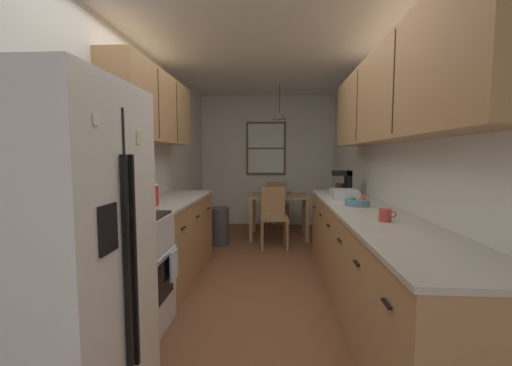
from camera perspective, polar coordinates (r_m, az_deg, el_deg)
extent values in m
plane|color=brown|center=(4.01, 0.84, -15.21)|extent=(12.00, 12.00, 0.00)
cube|color=silver|center=(4.06, -18.57, 3.18)|extent=(0.10, 9.00, 2.55)
cube|color=silver|center=(3.94, 20.90, 3.07)|extent=(0.10, 9.00, 2.55)
cube|color=silver|center=(6.41, 1.98, 3.97)|extent=(4.40, 0.10, 2.55)
cube|color=white|center=(3.95, 0.89, 22.74)|extent=(4.40, 9.00, 0.08)
cube|color=white|center=(1.97, -31.69, -10.60)|extent=(0.72, 0.82, 1.75)
cube|color=black|center=(1.81, -21.84, -13.36)|extent=(0.01, 0.01, 1.58)
cube|color=black|center=(1.77, -21.99, -13.78)|extent=(0.02, 0.02, 1.12)
cube|color=black|center=(1.83, -20.88, -13.04)|extent=(0.02, 0.02, 1.12)
cube|color=black|center=(1.59, -24.82, -7.41)|extent=(0.01, 0.15, 0.22)
cube|color=beige|center=(1.88, -20.15, 7.54)|extent=(0.01, 0.05, 0.07)
cube|color=white|center=(1.51, -26.62, 10.08)|extent=(0.01, 0.04, 0.05)
cube|color=silver|center=(2.74, -22.74, -15.29)|extent=(0.62, 0.65, 0.90)
cube|color=black|center=(2.63, -16.29, -16.65)|extent=(0.01, 0.46, 0.30)
cube|color=silver|center=(2.56, -15.87, -12.32)|extent=(0.02, 0.52, 0.02)
cube|color=black|center=(2.62, -23.08, -5.79)|extent=(0.59, 0.62, 0.02)
cube|color=silver|center=(2.74, -28.38, -3.62)|extent=(0.06, 0.65, 0.20)
cylinder|color=#2D2D2D|center=(2.56, -27.35, -5.85)|extent=(0.15, 0.15, 0.01)
cylinder|color=#2D2D2D|center=(2.81, -24.33, -4.83)|extent=(0.15, 0.15, 0.01)
cylinder|color=#2D2D2D|center=(2.43, -21.65, -6.20)|extent=(0.15, 0.15, 0.01)
cylinder|color=#2D2D2D|center=(2.69, -19.03, -5.08)|extent=(0.15, 0.15, 0.01)
cube|color=black|center=(2.65, -26.00, 10.79)|extent=(0.38, 0.57, 0.35)
cube|color=black|center=(2.51, -22.73, 11.26)|extent=(0.01, 0.34, 0.22)
cube|color=#2D2D33|center=(2.74, -20.36, 10.78)|extent=(0.01, 0.11, 0.22)
cube|color=#A87A4C|center=(3.79, -14.87, -9.68)|extent=(0.60, 1.68, 0.87)
cube|color=#B7B2A3|center=(3.70, -15.03, -2.92)|extent=(0.63, 1.70, 0.03)
cube|color=black|center=(3.12, -12.77, -7.79)|extent=(0.02, 0.10, 0.01)
cube|color=black|center=(3.65, -10.29, -5.90)|extent=(0.02, 0.10, 0.01)
cube|color=black|center=(4.18, -8.45, -4.48)|extent=(0.02, 0.10, 0.01)
cube|color=#A87A4C|center=(3.71, -17.73, 12.55)|extent=(0.32, 1.78, 0.73)
cube|color=#2D2319|center=(3.38, -16.94, 13.35)|extent=(0.01, 0.01, 0.68)
cube|color=#2D2319|center=(3.93, -13.88, 12.19)|extent=(0.01, 0.01, 0.68)
cube|color=#A87A4C|center=(3.10, 19.27, -13.09)|extent=(0.60, 3.33, 0.87)
cube|color=#B7B2A3|center=(3.00, 19.52, -4.87)|extent=(0.63, 3.35, 0.03)
cube|color=black|center=(1.68, 22.19, -19.26)|extent=(0.02, 0.10, 0.01)
cube|color=black|center=(2.18, 17.42, -13.48)|extent=(0.02, 0.10, 0.01)
cube|color=black|center=(2.70, 14.57, -9.83)|extent=(0.02, 0.10, 0.01)
cube|color=black|center=(3.23, 12.68, -7.35)|extent=(0.02, 0.10, 0.01)
cube|color=black|center=(3.77, 11.35, -5.58)|extent=(0.02, 0.10, 0.01)
cube|color=black|center=(4.31, 10.35, -4.24)|extent=(0.02, 0.10, 0.01)
cube|color=#A87A4C|center=(2.99, 23.01, 14.16)|extent=(0.32, 3.03, 0.76)
cube|color=#2D2319|center=(2.48, 23.29, 16.19)|extent=(0.01, 0.01, 0.70)
cube|color=#2D2319|center=(3.42, 17.51, 13.11)|extent=(0.01, 0.01, 0.70)
cube|color=#A87F51|center=(5.41, 4.10, -2.27)|extent=(0.95, 0.74, 0.03)
cube|color=#A87F51|center=(5.15, -0.91, -6.70)|extent=(0.06, 0.06, 0.69)
cube|color=#A87F51|center=(5.16, 9.13, -6.74)|extent=(0.06, 0.06, 0.69)
cube|color=#A87F51|center=(5.82, -0.38, -5.34)|extent=(0.06, 0.06, 0.69)
cube|color=#A87F51|center=(5.82, 8.48, -5.38)|extent=(0.06, 0.06, 0.69)
cube|color=#A87A4C|center=(4.81, 3.23, -6.24)|extent=(0.43, 0.43, 0.04)
cube|color=#A87A4C|center=(4.95, 3.07, -3.28)|extent=(0.37, 0.06, 0.45)
cylinder|color=#A87A4C|center=(4.70, 5.64, -9.44)|extent=(0.04, 0.04, 0.43)
cylinder|color=#A87A4C|center=(4.67, 1.14, -9.51)|extent=(0.04, 0.04, 0.43)
cylinder|color=#A87A4C|center=(5.05, 5.13, -8.42)|extent=(0.04, 0.04, 0.43)
cylinder|color=#A87A4C|center=(5.02, 0.95, -8.48)|extent=(0.04, 0.04, 0.43)
cube|color=#A87A4C|center=(6.09, 3.87, -3.88)|extent=(0.45, 0.45, 0.04)
cube|color=#A87A4C|center=(5.88, 3.64, -1.98)|extent=(0.37, 0.08, 0.45)
cylinder|color=#A87A4C|center=(6.33, 2.45, -5.68)|extent=(0.04, 0.04, 0.43)
cylinder|color=#A87A4C|center=(6.28, 5.74, -5.78)|extent=(0.04, 0.04, 0.43)
cylinder|color=#A87A4C|center=(5.98, 1.88, -6.31)|extent=(0.04, 0.04, 0.43)
cylinder|color=#A87A4C|center=(5.93, 5.37, -6.43)|extent=(0.04, 0.04, 0.43)
cylinder|color=black|center=(5.45, 4.21, 14.78)|extent=(0.01, 0.01, 0.47)
cone|color=#B7B2A8|center=(5.41, 4.19, 11.79)|extent=(0.25, 0.25, 0.10)
sphere|color=white|center=(5.41, 4.19, 12.01)|extent=(0.06, 0.06, 0.06)
cube|color=brown|center=(6.35, 1.78, 6.17)|extent=(0.78, 0.04, 1.04)
cube|color=silver|center=(6.33, 1.78, 6.17)|extent=(0.70, 0.01, 0.96)
cube|color=brown|center=(6.33, 1.78, 6.17)|extent=(0.70, 0.02, 0.03)
cylinder|color=#3F3F42|center=(5.05, -6.59, -7.62)|extent=(0.31, 0.31, 0.57)
cylinder|color=red|center=(3.21, -18.01, -2.18)|extent=(0.12, 0.12, 0.19)
cylinder|color=white|center=(3.20, -18.06, -0.33)|extent=(0.12, 0.12, 0.02)
cube|color=silver|center=(2.74, -14.43, -13.96)|extent=(0.02, 0.16, 0.24)
cube|color=black|center=(4.15, 14.96, -1.72)|extent=(0.22, 0.18, 0.02)
cube|color=black|center=(4.16, 16.08, 0.11)|extent=(0.06, 0.18, 0.29)
cube|color=black|center=(4.13, 15.04, 1.71)|extent=(0.22, 0.18, 0.06)
cylinder|color=#331E14|center=(4.14, 14.71, -0.80)|extent=(0.11, 0.11, 0.11)
cylinder|color=#BF3F33|center=(2.53, 21.99, -5.31)|extent=(0.09, 0.09, 0.09)
torus|color=#BF3F33|center=(2.54, 23.21, -5.18)|extent=(0.05, 0.01, 0.05)
cylinder|color=#597F9E|center=(3.21, 17.55, -3.35)|extent=(0.23, 0.23, 0.06)
cylinder|color=black|center=(3.21, 17.55, -3.09)|extent=(0.19, 0.19, 0.03)
sphere|color=red|center=(3.22, 18.47, -2.76)|extent=(0.06, 0.06, 0.06)
sphere|color=green|center=(3.19, 16.73, -2.80)|extent=(0.06, 0.06, 0.06)
cube|color=silver|center=(3.72, 15.38, -1.89)|extent=(0.28, 0.34, 0.10)
cylinder|color=#4C7299|center=(5.45, 5.15, -1.74)|extent=(0.18, 0.18, 0.06)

